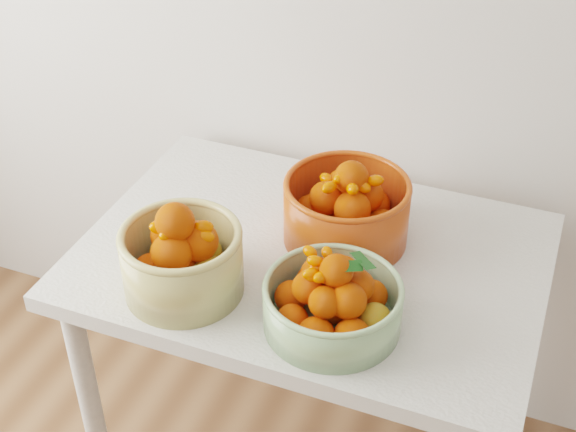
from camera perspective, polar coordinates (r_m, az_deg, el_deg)
name	(u,v)px	position (r m, az deg, el deg)	size (l,w,h in m)	color
table	(311,286)	(1.81, 1.65, -5.01)	(1.00, 0.70, 0.75)	silver
bowl_cream	(182,258)	(1.62, -7.57, -3.01)	(0.30, 0.30, 0.21)	tan
bowl_green	(332,302)	(1.54, 3.18, -6.09)	(0.35, 0.35, 0.17)	#95B884
bowl_orange	(347,210)	(1.75, 4.19, 0.46)	(0.31, 0.31, 0.20)	red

